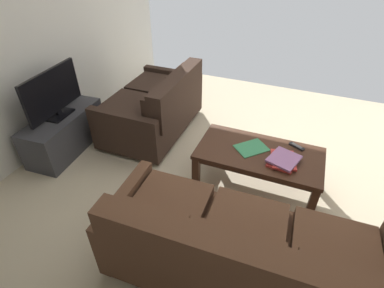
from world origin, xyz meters
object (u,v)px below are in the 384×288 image
Objects in this scene: sofa_main at (239,254)px; coffee_table at (259,157)px; book_stack at (283,160)px; loose_magazine at (251,148)px; tv_stand at (65,132)px; flat_tv at (53,93)px; loveseat_near at (156,107)px; tv_remote at (297,146)px.

sofa_main reaches higher than coffee_table.
book_stack is 1.14× the size of loose_magazine.
sofa_main reaches higher than tv_stand.
flat_tv is at bearing 132.62° from tv_stand.
loveseat_near reaches higher than loose_magazine.
sofa_main is 1.66× the size of coffee_table.
book_stack reaches higher than tv_remote.
tv_remote is at bearing 169.74° from loveseat_near.
loveseat_near is 1.80m from book_stack.
tv_stand is at bearing 5.76° from coffee_table.
loveseat_near is at bearing -20.38° from book_stack.
loose_magazine is at bearing -173.20° from flat_tv.
loveseat_near reaches higher than book_stack.
tv_stand is (0.84, 0.77, -0.13)m from loveseat_near.
coffee_table is 0.27m from book_stack.
coffee_table is 0.40m from tv_remote.
loose_magazine is at bearing 159.41° from loveseat_near.
book_stack is (-0.23, 0.08, 0.10)m from coffee_table.
sofa_main is 2.58m from flat_tv.
tv_stand is at bearing 9.76° from tv_remote.
coffee_table is 2.31m from tv_stand.
sofa_main is 6.66× the size of loose_magazine.
tv_stand is (2.29, 0.23, -0.14)m from coffee_table.
loose_magazine is at bearing 24.22° from tv_remote.
loveseat_near is at bearing -137.39° from flat_tv.
book_stack is at bearing -155.80° from loose_magazine.
flat_tv is at bearing 42.61° from loveseat_near.
tv_stand is 2.23m from loose_magazine.
coffee_table is at bearing 159.51° from loveseat_near.
sofa_main reaches higher than loose_magazine.
flat_tv reaches higher than loose_magazine.
loose_magazine is at bearing -19.50° from book_stack.
sofa_main is at bearing 159.50° from tv_stand.
tv_stand reaches higher than loose_magazine.
loose_magazine is at bearing -19.01° from coffee_table.
loveseat_near is 4.66× the size of loose_magazine.
tv_stand is at bearing -20.50° from sofa_main.
loose_magazine is at bearing -173.21° from tv_stand.
tv_remote is 0.46m from loose_magazine.
tv_remote is at bearing -112.08° from loose_magazine.
coffee_table is (-1.45, 0.54, 0.01)m from loveseat_near.
coffee_table is 1.48× the size of flat_tv.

